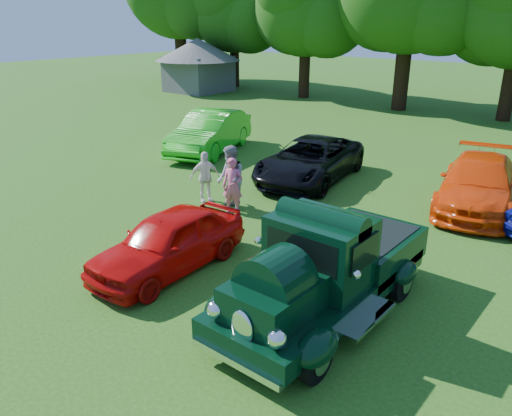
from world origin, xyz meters
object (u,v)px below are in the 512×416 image
Objects in this scene: spectator_pink at (233,186)px; spectator_grey at (231,179)px; red_convertible at (169,241)px; spectator_white at (205,177)px; back_car_lime at (210,132)px; back_car_orange at (478,183)px; hero_pickup at (326,271)px; gazebo at (198,59)px; back_car_black at (310,160)px.

spectator_pink is 0.28m from spectator_grey.
spectator_white is at bearing 121.22° from red_convertible.
back_car_lime is 6.91m from spectator_grey.
red_convertible is 9.46m from back_car_orange.
red_convertible is at bearing -127.88° from back_car_orange.
spectator_pink is at bearing -2.30° from spectator_grey.
spectator_grey is (-5.52, -4.89, 0.23)m from back_car_orange.
hero_pickup reaches higher than spectator_white.
spectator_grey is at bearing 121.05° from spectator_pink.
gazebo is (-19.00, 17.31, 1.57)m from spectator_pink.
gazebo is at bearing 74.40° from spectator_white.
red_convertible is 0.77× the size of back_car_lime.
gazebo reaches higher than spectator_pink.
back_car_lime is at bearing 171.81° from spectator_grey.
back_car_black is at bearing -34.95° from gazebo.
back_car_orange is 3.21× the size of spectator_white.
back_car_lime reaches higher than spectator_pink.
back_car_lime is at bearing 169.97° from back_car_orange.
gazebo is (-17.69, 17.13, 1.60)m from spectator_white.
back_car_black is at bearing 96.07° from red_convertible.
spectator_pink is at bearing 150.21° from hero_pickup.
hero_pickup is 7.83m from back_car_orange.
spectator_white is 24.68m from gazebo.
back_car_black is 3.92m from spectator_grey.
spectator_grey reaches higher than spectator_white.
spectator_white reaches higher than back_car_black.
back_car_orange is 3.08× the size of spectator_pink.
hero_pickup is 3.18× the size of spectator_pink.
hero_pickup reaches higher than spectator_grey.
spectator_white is 0.25× the size of gazebo.
gazebo is at bearing 135.55° from back_car_black.
gazebo is (-23.87, 20.10, 1.51)m from hero_pickup.
spectator_pink is at bearing -99.14° from back_car_black.
spectator_white is at bearing -117.85° from back_car_black.
back_car_orange is at bearing 74.09° from spectator_grey.
back_car_orange is 7.37m from spectator_grey.
spectator_pink is 1.04× the size of spectator_white.
back_car_black is 3.28× the size of spectator_white.
gazebo reaches higher than back_car_lime.
spectator_white is (-1.31, 0.18, -0.03)m from spectator_pink.
back_car_black is (5.41, -0.60, -0.13)m from back_car_lime.
spectator_grey reaches higher than back_car_lime.
gazebo is (-20.19, 20.80, 1.72)m from red_convertible.
back_car_lime reaches higher than back_car_orange.
back_car_lime is 0.81× the size of gazebo.
back_car_lime is 1.01× the size of back_car_orange.
back_car_lime reaches higher than red_convertible.
hero_pickup is 0.82× the size of gazebo.
back_car_lime is at bearing 71.21° from spectator_white.
gazebo is (-18.97, 13.26, 1.68)m from back_car_black.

